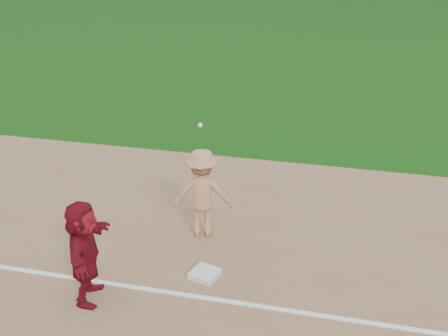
# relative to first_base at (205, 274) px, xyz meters

# --- Properties ---
(ground) EXTENTS (160.00, 160.00, 0.00)m
(ground) POSITION_rel_first_base_xyz_m (-0.08, 0.22, -0.07)
(ground) COLOR #12440D
(ground) RESTS_ON ground
(foul_line) EXTENTS (60.00, 0.10, 0.01)m
(foul_line) POSITION_rel_first_base_xyz_m (-0.08, -0.58, -0.05)
(foul_line) COLOR white
(foul_line) RESTS_ON infield_dirt
(first_base) EXTENTS (0.55, 0.55, 0.10)m
(first_base) POSITION_rel_first_base_xyz_m (0.00, 0.00, 0.00)
(first_base) COLOR silver
(first_base) RESTS_ON infield_dirt
(base_runner) EXTENTS (0.86, 1.69, 1.74)m
(base_runner) POSITION_rel_first_base_xyz_m (-1.65, -1.01, 0.82)
(base_runner) COLOR maroon
(base_runner) RESTS_ON infield_dirt
(first_base_play) EXTENTS (1.26, 0.98, 2.46)m
(first_base_play) POSITION_rel_first_base_xyz_m (-0.42, 1.36, 0.83)
(first_base_play) COLOR #A6A6A9
(first_base_play) RESTS_ON infield_dirt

